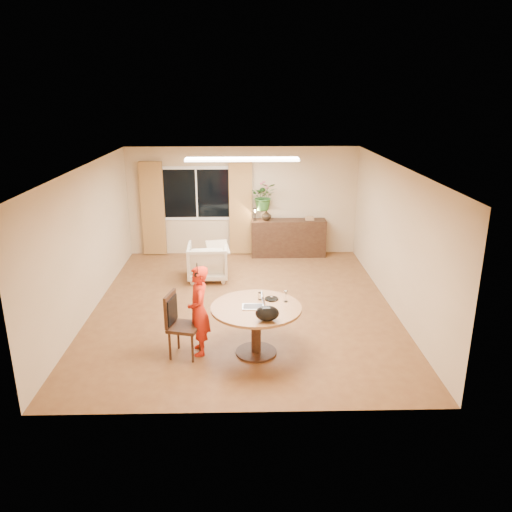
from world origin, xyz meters
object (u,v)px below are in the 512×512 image
Objects in this scene: sideboard at (288,238)px; dining_chair at (184,325)px; armchair at (208,261)px; dining_table at (256,317)px; child at (199,311)px.

dining_chair is at bearing -112.31° from sideboard.
sideboard reaches higher than armchair.
armchair is at bearing 106.36° from dining_table.
child is (0.21, 0.09, 0.20)m from dining_chair.
armchair is at bearing 101.23° from dining_chair.
sideboard is (1.97, 4.81, -0.05)m from dining_chair.
dining_chair is 0.72× the size of child.
child reaches higher than dining_chair.
dining_chair is at bearing -76.74° from child.
dining_table is at bearing 15.27° from dining_chair.
dining_chair is 5.20m from sideboard.
child is at bearing 89.35° from armchair.
dining_table and armchair have the same top height.
dining_table is 4.86m from sideboard.
child reaches higher than armchair.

